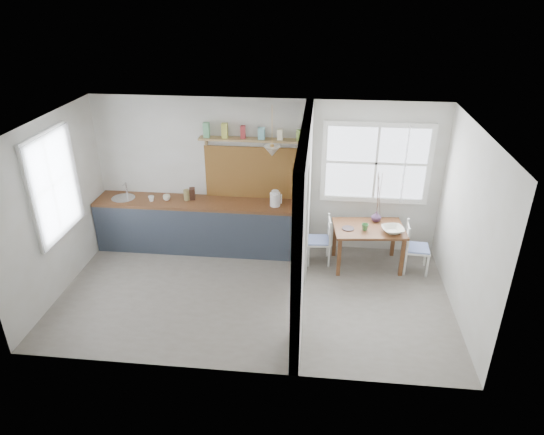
# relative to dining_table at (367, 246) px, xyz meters

# --- Properties ---
(floor) EXTENTS (5.80, 3.20, 0.01)m
(floor) POSITION_rel_dining_table_xyz_m (-1.73, -1.03, -0.35)
(floor) COLOR gray
(floor) RESTS_ON ground
(ceiling) EXTENTS (5.80, 3.20, 0.01)m
(ceiling) POSITION_rel_dining_table_xyz_m (-1.73, -1.03, 2.25)
(ceiling) COLOR silver
(ceiling) RESTS_ON walls
(walls) EXTENTS (5.81, 3.21, 2.60)m
(walls) POSITION_rel_dining_table_xyz_m (-1.73, -1.03, 0.95)
(walls) COLOR silver
(walls) RESTS_ON floor
(partition) EXTENTS (0.12, 3.20, 2.60)m
(partition) POSITION_rel_dining_table_xyz_m (-1.03, -0.98, 1.10)
(partition) COLOR silver
(partition) RESTS_ON floor
(kitchen_window) EXTENTS (0.10, 1.16, 1.50)m
(kitchen_window) POSITION_rel_dining_table_xyz_m (-4.60, -1.03, 1.30)
(kitchen_window) COLOR white
(kitchen_window) RESTS_ON walls
(nook_window) EXTENTS (1.76, 0.10, 1.30)m
(nook_window) POSITION_rel_dining_table_xyz_m (0.07, 0.53, 1.25)
(nook_window) COLOR white
(nook_window) RESTS_ON walls
(counter) EXTENTS (3.50, 0.60, 0.90)m
(counter) POSITION_rel_dining_table_xyz_m (-2.86, 0.29, 0.11)
(counter) COLOR brown
(counter) RESTS_ON floor
(sink) EXTENTS (0.40, 0.40, 0.02)m
(sink) POSITION_rel_dining_table_xyz_m (-4.16, 0.27, 0.54)
(sink) COLOR silver
(sink) RESTS_ON counter
(backsplash) EXTENTS (1.65, 0.03, 0.90)m
(backsplash) POSITION_rel_dining_table_xyz_m (-1.93, 0.54, 1.00)
(backsplash) COLOR brown
(backsplash) RESTS_ON walls
(shelf) EXTENTS (1.75, 0.20, 0.21)m
(shelf) POSITION_rel_dining_table_xyz_m (-1.93, 0.46, 1.65)
(shelf) COLOR #A07E4B
(shelf) RESTS_ON walls
(pendant_lamp) EXTENTS (0.26, 0.26, 0.16)m
(pendant_lamp) POSITION_rel_dining_table_xyz_m (-1.58, 0.12, 1.53)
(pendant_lamp) COLOR beige
(pendant_lamp) RESTS_ON ceiling
(utensil_rail) EXTENTS (0.02, 0.50, 0.02)m
(utensil_rail) POSITION_rel_dining_table_xyz_m (-1.12, -0.13, 1.10)
(utensil_rail) COLOR silver
(utensil_rail) RESTS_ON partition
(dining_table) EXTENTS (1.19, 0.85, 0.70)m
(dining_table) POSITION_rel_dining_table_xyz_m (0.00, 0.00, 0.00)
(dining_table) COLOR brown
(dining_table) RESTS_ON floor
(chair_left) EXTENTS (0.40, 0.40, 0.81)m
(chair_left) POSITION_rel_dining_table_xyz_m (-0.80, 0.03, 0.06)
(chair_left) COLOR silver
(chair_left) RESTS_ON floor
(chair_right) EXTENTS (0.41, 0.41, 0.84)m
(chair_right) POSITION_rel_dining_table_xyz_m (0.77, -0.09, 0.07)
(chair_right) COLOR silver
(chair_right) RESTS_ON floor
(kettle) EXTENTS (0.27, 0.24, 0.27)m
(kettle) POSITION_rel_dining_table_xyz_m (-1.54, 0.24, 0.69)
(kettle) COLOR white
(kettle) RESTS_ON counter
(mug_a) EXTENTS (0.12, 0.12, 0.09)m
(mug_a) POSITION_rel_dining_table_xyz_m (-3.64, 0.20, 0.60)
(mug_a) COLOR silver
(mug_a) RESTS_ON counter
(mug_b) EXTENTS (0.16, 0.16, 0.10)m
(mug_b) POSITION_rel_dining_table_xyz_m (-3.39, 0.26, 0.60)
(mug_b) COLOR white
(mug_b) RESTS_ON counter
(knife_block) EXTENTS (0.12, 0.14, 0.20)m
(knife_block) POSITION_rel_dining_table_xyz_m (-2.97, 0.35, 0.65)
(knife_block) COLOR #3B2015
(knife_block) RESTS_ON counter
(jar) EXTENTS (0.13, 0.13, 0.18)m
(jar) POSITION_rel_dining_table_xyz_m (-3.05, 0.32, 0.64)
(jar) COLOR olive
(jar) RESTS_ON counter
(towel_magenta) EXTENTS (0.02, 0.03, 0.51)m
(towel_magenta) POSITION_rel_dining_table_xyz_m (-1.15, -0.04, -0.07)
(towel_magenta) COLOR #C73184
(towel_magenta) RESTS_ON counter
(towel_orange) EXTENTS (0.02, 0.03, 0.52)m
(towel_orange) POSITION_rel_dining_table_xyz_m (-1.15, -0.09, -0.10)
(towel_orange) COLOR orange
(towel_orange) RESTS_ON counter
(bowl) EXTENTS (0.40, 0.40, 0.08)m
(bowl) POSITION_rel_dining_table_xyz_m (0.35, -0.12, 0.39)
(bowl) COLOR beige
(bowl) RESTS_ON dining_table
(table_cup) EXTENTS (0.14, 0.14, 0.11)m
(table_cup) POSITION_rel_dining_table_xyz_m (-0.08, -0.10, 0.40)
(table_cup) COLOR #438043
(table_cup) RESTS_ON dining_table
(plate) EXTENTS (0.21, 0.21, 0.02)m
(plate) POSITION_rel_dining_table_xyz_m (-0.34, -0.08, 0.36)
(plate) COLOR #342729
(plate) RESTS_ON dining_table
(vase) EXTENTS (0.21, 0.21, 0.17)m
(vase) POSITION_rel_dining_table_xyz_m (0.12, 0.24, 0.43)
(vase) COLOR #482E4F
(vase) RESTS_ON dining_table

